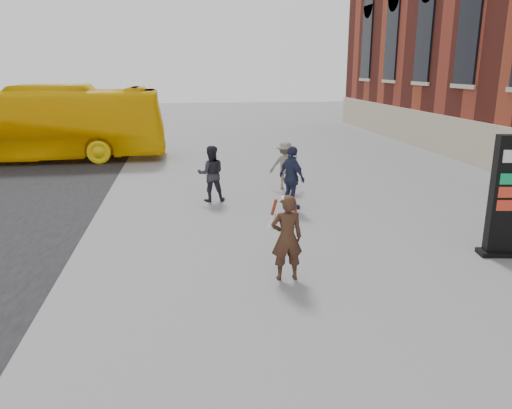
{
  "coord_description": "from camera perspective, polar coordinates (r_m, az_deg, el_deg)",
  "views": [
    {
      "loc": [
        -2.47,
        -8.48,
        3.95
      ],
      "look_at": [
        -1.07,
        1.26,
        1.23
      ],
      "focal_mm": 35.0,
      "sensor_mm": 36.0,
      "label": 1
    }
  ],
  "objects": [
    {
      "name": "ground",
      "position": [
        9.67,
        7.43,
        -8.8
      ],
      "size": [
        100.0,
        100.0,
        0.0
      ],
      "primitive_type": "plane",
      "color": "#9E9EA3"
    },
    {
      "name": "info_pylon",
      "position": [
        11.75,
        26.64,
        0.78
      ],
      "size": [
        0.89,
        0.55,
        2.62
      ],
      "rotation": [
        0.0,
        0.0,
        -0.16
      ],
      "color": "black",
      "rests_on": "ground"
    },
    {
      "name": "woman",
      "position": [
        9.46,
        3.52,
        -3.67
      ],
      "size": [
        0.63,
        0.57,
        1.67
      ],
      "rotation": [
        0.0,
        0.0,
        3.16
      ],
      "color": "#301E11",
      "rests_on": "ground"
    },
    {
      "name": "bus",
      "position": [
        23.78,
        -24.68,
        8.41
      ],
      "size": [
        11.62,
        2.84,
        3.23
      ],
      "primitive_type": "imported",
      "rotation": [
        0.0,
        0.0,
        1.58
      ],
      "color": "yellow",
      "rests_on": "road"
    },
    {
      "name": "pedestrian_a",
      "position": [
        15.11,
        -5.16,
        3.53
      ],
      "size": [
        0.83,
        0.65,
        1.69
      ],
      "primitive_type": "imported",
      "rotation": [
        0.0,
        0.0,
        3.15
      ],
      "color": "#26272D",
      "rests_on": "ground"
    },
    {
      "name": "pedestrian_b",
      "position": [
        16.63,
        3.34,
        4.48
      ],
      "size": [
        1.15,
        0.85,
        1.59
      ],
      "primitive_type": "imported",
      "rotation": [
        0.0,
        0.0,
        2.87
      ],
      "color": "gray",
      "rests_on": "ground"
    },
    {
      "name": "pedestrian_c",
      "position": [
        14.26,
        4.13,
        3.07
      ],
      "size": [
        0.86,
        1.15,
        1.81
      ],
      "primitive_type": "imported",
      "rotation": [
        0.0,
        0.0,
        2.02
      ],
      "color": "#29304E",
      "rests_on": "ground"
    }
  ]
}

